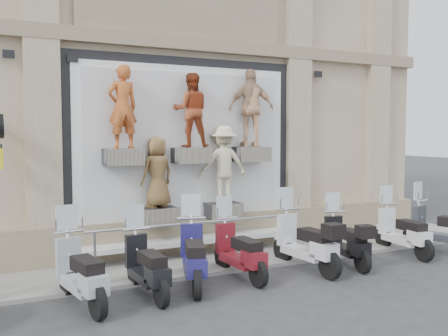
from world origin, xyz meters
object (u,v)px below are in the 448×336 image
(guard_rail, at_px, (202,242))
(scooter_d, at_px, (146,253))
(clock_sign_bracket, at_px, (1,134))
(scooter_f, at_px, (239,239))
(scooter_j, at_px, (444,218))
(scooter_g, at_px, (305,230))
(scooter_c, at_px, (80,258))
(scooter_h, at_px, (346,230))
(scooter_e, at_px, (194,243))
(scooter_i, at_px, (403,221))

(guard_rail, bearing_deg, scooter_d, -138.48)
(clock_sign_bracket, distance_m, scooter_f, 4.92)
(scooter_j, bearing_deg, scooter_g, 162.77)
(scooter_d, bearing_deg, scooter_c, -179.64)
(guard_rail, xyz_separation_m, scooter_j, (5.53, -1.62, 0.35))
(guard_rail, relative_size, scooter_d, 2.72)
(guard_rail, bearing_deg, scooter_c, -151.00)
(scooter_f, height_order, scooter_h, scooter_f)
(guard_rail, distance_m, clock_sign_bracket, 4.57)
(scooter_e, bearing_deg, scooter_h, 17.66)
(guard_rail, distance_m, scooter_d, 2.34)
(scooter_d, bearing_deg, scooter_i, -0.37)
(scooter_e, bearing_deg, scooter_f, 24.38)
(scooter_d, bearing_deg, scooter_j, -2.76)
(scooter_h, xyz_separation_m, scooter_j, (2.83, -0.14, 0.07))
(scooter_g, height_order, scooter_h, scooter_g)
(guard_rail, relative_size, scooter_g, 2.47)
(scooter_g, bearing_deg, scooter_e, 175.77)
(scooter_d, height_order, scooter_g, scooter_g)
(scooter_g, xyz_separation_m, scooter_j, (3.86, -0.18, -0.02))
(scooter_h, bearing_deg, scooter_f, -173.33)
(scooter_f, bearing_deg, scooter_i, -2.52)
(scooter_c, bearing_deg, scooter_d, -6.63)
(scooter_i, bearing_deg, scooter_e, -172.73)
(scooter_e, bearing_deg, scooter_i, 19.48)
(scooter_h, bearing_deg, clock_sign_bracket, 174.03)
(scooter_d, height_order, scooter_h, scooter_d)
(clock_sign_bracket, bearing_deg, scooter_h, -16.47)
(clock_sign_bracket, relative_size, scooter_f, 0.54)
(scooter_i, bearing_deg, scooter_d, -171.70)
(scooter_d, bearing_deg, scooter_h, -1.38)
(scooter_i, bearing_deg, scooter_h, -169.20)
(clock_sign_bracket, height_order, scooter_g, clock_sign_bracket)
(clock_sign_bracket, xyz_separation_m, scooter_h, (6.60, -1.95, -2.05))
(scooter_e, distance_m, scooter_j, 6.33)
(scooter_c, bearing_deg, guard_rail, 19.92)
(guard_rail, bearing_deg, scooter_h, -28.76)
(scooter_c, height_order, scooter_j, scooter_j)
(scooter_c, bearing_deg, scooter_g, -7.29)
(scooter_f, height_order, scooter_i, scooter_i)
(scooter_e, height_order, scooter_i, scooter_e)
(scooter_h, height_order, scooter_i, scooter_i)
(scooter_e, relative_size, scooter_f, 1.07)
(scooter_f, xyz_separation_m, scooter_j, (5.32, -0.31, 0.05))
(scooter_h, bearing_deg, scooter_c, -168.43)
(scooter_f, bearing_deg, guard_rail, 96.88)
(clock_sign_bracket, distance_m, scooter_d, 3.59)
(clock_sign_bracket, height_order, scooter_h, clock_sign_bracket)
(scooter_e, relative_size, scooter_i, 1.05)
(scooter_h, bearing_deg, scooter_d, -168.78)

